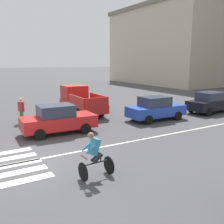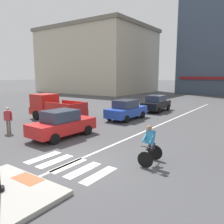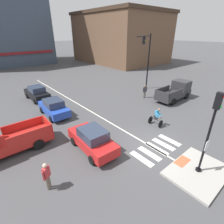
# 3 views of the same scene
# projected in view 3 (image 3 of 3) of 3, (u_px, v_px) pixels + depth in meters

# --- Properties ---
(ground_plane) EXTENTS (300.00, 300.00, 0.00)m
(ground_plane) POSITION_uv_depth(u_px,v_px,m) (151.00, 146.00, 12.27)
(ground_plane) COLOR #474749
(traffic_island) EXTENTS (3.67, 2.71, 0.15)m
(traffic_island) POSITION_uv_depth(u_px,v_px,m) (198.00, 171.00, 9.91)
(traffic_island) COLOR #A3A099
(traffic_island) RESTS_ON ground
(tactile_pad_front) EXTENTS (1.10, 0.60, 0.01)m
(tactile_pad_front) POSITION_uv_depth(u_px,v_px,m) (182.00, 161.00, 10.57)
(tactile_pad_front) COLOR #DB5B38
(tactile_pad_front) RESTS_ON traffic_island
(signal_pole) EXTENTS (0.44, 0.38, 4.79)m
(signal_pole) POSITION_uv_depth(u_px,v_px,m) (211.00, 128.00, 8.63)
(signal_pole) COLOR black
(signal_pole) RESTS_ON traffic_island
(crosswalk_stripe_a) EXTENTS (0.44, 1.80, 0.01)m
(crosswalk_stripe_a) POSITION_uv_depth(u_px,v_px,m) (142.00, 159.00, 11.01)
(crosswalk_stripe_a) COLOR silver
(crosswalk_stripe_a) RESTS_ON ground
(crosswalk_stripe_b) EXTENTS (0.44, 1.80, 0.01)m
(crosswalk_stripe_b) POSITION_uv_depth(u_px,v_px,m) (149.00, 153.00, 11.48)
(crosswalk_stripe_b) COLOR silver
(crosswalk_stripe_b) RESTS_ON ground
(crosswalk_stripe_c) EXTENTS (0.44, 1.80, 0.01)m
(crosswalk_stripe_c) POSITION_uv_depth(u_px,v_px,m) (157.00, 149.00, 11.95)
(crosswalk_stripe_c) COLOR silver
(crosswalk_stripe_c) RESTS_ON ground
(crosswalk_stripe_d) EXTENTS (0.44, 1.80, 0.01)m
(crosswalk_stripe_d) POSITION_uv_depth(u_px,v_px,m) (163.00, 144.00, 12.42)
(crosswalk_stripe_d) COLOR silver
(crosswalk_stripe_d) RESTS_ON ground
(crosswalk_stripe_e) EXTENTS (0.44, 1.80, 0.01)m
(crosswalk_stripe_e) POSITION_uv_depth(u_px,v_px,m) (169.00, 140.00, 12.89)
(crosswalk_stripe_e) COLOR silver
(crosswalk_stripe_e) RESTS_ON ground
(lane_centre_line) EXTENTS (0.14, 28.00, 0.01)m
(lane_centre_line) POSITION_uv_depth(u_px,v_px,m) (80.00, 105.00, 19.10)
(lane_centre_line) COLOR silver
(lane_centre_line) RESTS_ON ground
(traffic_light_mast) EXTENTS (5.68, 2.88, 7.27)m
(traffic_light_mast) POSITION_uv_depth(u_px,v_px,m) (147.00, 55.00, 21.70)
(traffic_light_mast) COLOR black
(traffic_light_mast) RESTS_ON ground
(building_far_block) EXTENTS (17.18, 22.31, 12.11)m
(building_far_block) POSITION_uv_depth(u_px,v_px,m) (120.00, 37.00, 44.77)
(building_far_block) COLOR brown
(building_far_block) RESTS_ON ground
(car_red_westbound_near) EXTENTS (1.98, 4.17, 1.64)m
(car_red_westbound_near) POSITION_uv_depth(u_px,v_px,m) (92.00, 139.00, 11.56)
(car_red_westbound_near) COLOR red
(car_red_westbound_near) RESTS_ON ground
(car_black_westbound_distant) EXTENTS (1.98, 4.17, 1.64)m
(car_black_westbound_distant) POSITION_uv_depth(u_px,v_px,m) (37.00, 93.00, 20.32)
(car_black_westbound_distant) COLOR black
(car_black_westbound_distant) RESTS_ON ground
(car_blue_westbound_far) EXTENTS (1.91, 4.14, 1.64)m
(car_blue_westbound_far) POSITION_uv_depth(u_px,v_px,m) (54.00, 107.00, 16.45)
(car_blue_westbound_far) COLOR #2347B7
(car_blue_westbound_far) RESTS_ON ground
(pickup_truck_charcoal_cross_right) EXTENTS (5.11, 2.09, 2.08)m
(pickup_truck_charcoal_cross_right) POSITION_uv_depth(u_px,v_px,m) (176.00, 91.00, 20.41)
(pickup_truck_charcoal_cross_right) COLOR #2D2D30
(pickup_truck_charcoal_cross_right) RESTS_ON ground
(pickup_truck_red_cross_left) EXTENTS (5.13, 2.12, 2.08)m
(pickup_truck_red_cross_left) POSITION_uv_depth(u_px,v_px,m) (3.00, 141.00, 11.08)
(pickup_truck_red_cross_left) COLOR red
(pickup_truck_red_cross_left) RESTS_ON ground
(cyclist) EXTENTS (0.72, 1.12, 1.68)m
(cyclist) POSITION_uv_depth(u_px,v_px,m) (157.00, 117.00, 14.55)
(cyclist) COLOR black
(cyclist) RESTS_ON ground
(pedestrian_at_curb_left) EXTENTS (0.48, 0.38, 1.67)m
(pedestrian_at_curb_left) POSITION_uv_depth(u_px,v_px,m) (47.00, 174.00, 8.52)
(pedestrian_at_curb_left) COLOR #6B6051
(pedestrian_at_curb_left) RESTS_ON ground
(pedestrian_waiting_far_side) EXTENTS (0.50, 0.35, 1.67)m
(pedestrian_waiting_far_side) POSITION_uv_depth(u_px,v_px,m) (145.00, 90.00, 20.72)
(pedestrian_waiting_far_side) COLOR #6B6051
(pedestrian_waiting_far_side) RESTS_ON ground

